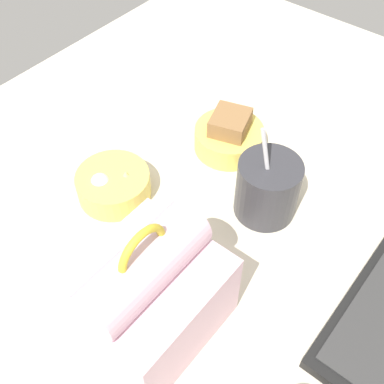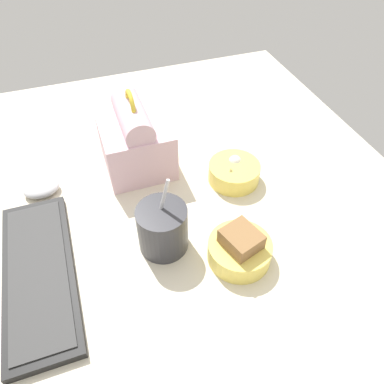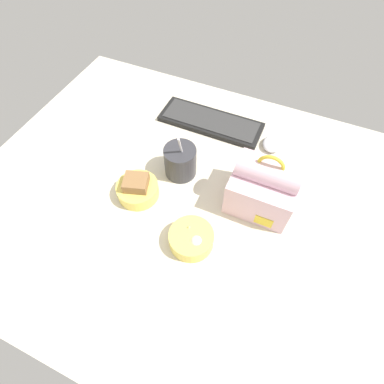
# 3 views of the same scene
# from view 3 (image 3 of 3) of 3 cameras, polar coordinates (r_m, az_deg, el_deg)

# --- Properties ---
(desk_surface) EXTENTS (1.40, 1.10, 0.02)m
(desk_surface) POSITION_cam_3_polar(r_m,az_deg,el_deg) (0.95, -0.70, -1.39)
(desk_surface) COLOR beige
(desk_surface) RESTS_ON ground
(keyboard) EXTENTS (0.38, 0.13, 0.02)m
(keyboard) POSITION_cam_3_polar(r_m,az_deg,el_deg) (1.16, 3.61, 13.21)
(keyboard) COLOR black
(keyboard) RESTS_ON desk_surface
(lunch_bag) EXTENTS (0.19, 0.17, 0.21)m
(lunch_bag) POSITION_cam_3_polar(r_m,az_deg,el_deg) (0.89, 13.46, 0.90)
(lunch_bag) COLOR beige
(lunch_bag) RESTS_ON desk_surface
(soup_cup) EXTENTS (0.10, 0.10, 0.18)m
(soup_cup) POSITION_cam_3_polar(r_m,az_deg,el_deg) (0.96, -2.24, 5.94)
(soup_cup) COLOR #333338
(soup_cup) RESTS_ON desk_surface
(bento_bowl_sandwich) EXTENTS (0.13, 0.13, 0.08)m
(bento_bowl_sandwich) POSITION_cam_3_polar(r_m,az_deg,el_deg) (0.94, -10.32, 0.60)
(bento_bowl_sandwich) COLOR #EFD65B
(bento_bowl_sandwich) RESTS_ON desk_surface
(bento_bowl_snacks) EXTENTS (0.13, 0.13, 0.06)m
(bento_bowl_snacks) POSITION_cam_3_polar(r_m,az_deg,el_deg) (0.85, -0.13, -8.79)
(bento_bowl_snacks) COLOR #EFD65B
(bento_bowl_snacks) RESTS_ON desk_surface
(computer_mouse) EXTENTS (0.07, 0.09, 0.03)m
(computer_mouse) POSITION_cam_3_polar(r_m,az_deg,el_deg) (1.11, 15.07, 8.90)
(computer_mouse) COLOR silver
(computer_mouse) RESTS_ON desk_surface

